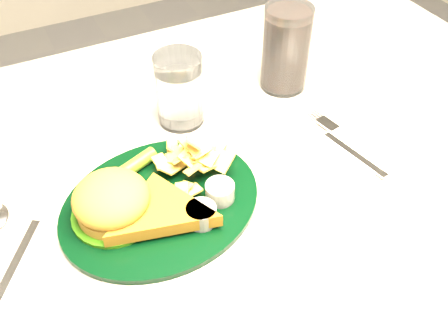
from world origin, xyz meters
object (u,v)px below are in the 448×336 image
at_px(cola_glass, 286,49).
at_px(water_glass, 179,90).
at_px(dinner_plate, 159,189).
at_px(fork_napkin, 351,151).
at_px(table, 217,307).

bearing_deg(cola_glass, water_glass, -177.33).
distance_m(dinner_plate, cola_glass, 0.33).
height_order(water_glass, fork_napkin, water_glass).
bearing_deg(dinner_plate, cola_glass, 18.03).
bearing_deg(table, fork_napkin, -17.53).
bearing_deg(water_glass, fork_napkin, -44.16).
distance_m(table, dinner_plate, 0.42).
bearing_deg(dinner_plate, water_glass, 46.63).
distance_m(water_glass, fork_napkin, 0.27).
bearing_deg(cola_glass, fork_napkin, -90.43).
distance_m(dinner_plate, water_glass, 0.18).
bearing_deg(cola_glass, dinner_plate, -150.29).
bearing_deg(dinner_plate, fork_napkin, -17.61).
xyz_separation_m(table, dinner_plate, (-0.09, -0.03, 0.41)).
bearing_deg(water_glass, table, -91.01).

